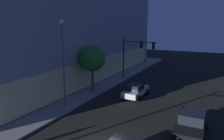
% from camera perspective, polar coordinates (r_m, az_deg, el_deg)
% --- Properties ---
extents(modern_building, '(39.83, 20.52, 21.17)m').
position_cam_1_polar(modern_building, '(37.22, -16.01, 15.24)').
color(modern_building, '#4C4C51').
rests_on(modern_building, ground).
extents(traffic_light_far_corner, '(0.40, 5.29, 6.05)m').
position_cam_1_polar(traffic_light_far_corner, '(31.74, 6.38, 5.26)').
color(traffic_light_far_corner, black).
rests_on(traffic_light_far_corner, sidewalk_corner).
extents(street_lamp_sidewalk, '(0.44, 0.44, 8.43)m').
position_cam_1_polar(street_lamp_sidewalk, '(20.97, -13.05, 4.36)').
color(street_lamp_sidewalk, '#5C5C5C').
rests_on(street_lamp_sidewalk, sidewalk_corner).
extents(sidewalk_tree, '(3.16, 3.16, 5.60)m').
position_cam_1_polar(sidewalk_tree, '(25.64, -5.32, 3.12)').
color(sidewalk_tree, '#4C381E').
rests_on(sidewalk_tree, sidewalk_corner).
extents(car_black, '(4.35, 2.20, 1.63)m').
position_cam_1_polar(car_black, '(17.45, 20.52, -13.38)').
color(car_black, black).
rests_on(car_black, ground).
extents(car_silver, '(4.44, 2.09, 1.53)m').
position_cam_1_polar(car_silver, '(24.53, 6.35, -5.42)').
color(car_silver, '#B7BABF').
rests_on(car_silver, ground).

